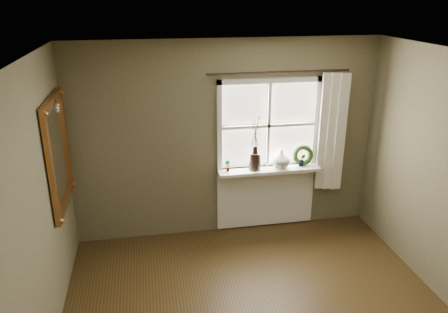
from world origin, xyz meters
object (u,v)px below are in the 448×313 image
Objects in this scene: dark_jug at (255,161)px; cream_vase at (281,159)px; gilt_mirror at (58,153)px; wreath at (303,157)px.

dark_jug is 0.91× the size of cream_vase.
gilt_mirror is (-2.32, -0.52, 0.46)m from dark_jug.
cream_vase is (0.36, 0.00, 0.01)m from dark_jug.
dark_jug is at bearing -175.27° from wreath.
wreath is at bearing 3.39° from dark_jug.
wreath is (0.67, 0.04, -0.01)m from dark_jug.
gilt_mirror reaches higher than cream_vase.
gilt_mirror is at bearing -168.09° from wreath.
gilt_mirror is (-2.68, -0.52, 0.45)m from cream_vase.
gilt_mirror is at bearing -167.38° from dark_jug.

